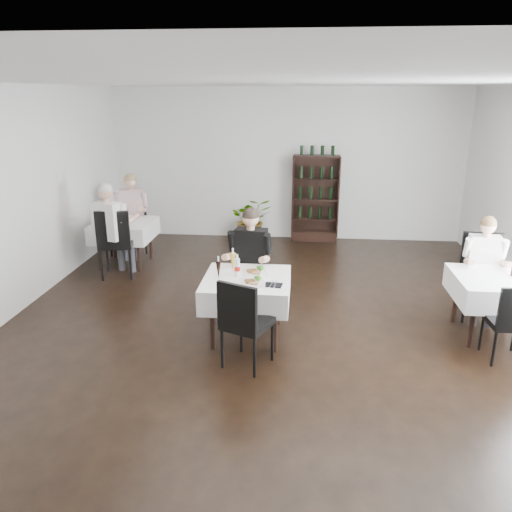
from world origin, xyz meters
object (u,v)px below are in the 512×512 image
at_px(wine_shelf, 315,200).
at_px(diner_main, 249,256).
at_px(main_table, 247,289).
at_px(potted_tree, 251,219).

relative_size(wine_shelf, diner_main, 1.17).
xyz_separation_m(main_table, diner_main, (-0.02, 0.54, 0.24)).
xyz_separation_m(main_table, potted_tree, (-0.37, 4.20, -0.18)).
bearing_deg(wine_shelf, main_table, -101.78).
bearing_deg(diner_main, potted_tree, 95.40).
bearing_deg(main_table, diner_main, 92.57).
relative_size(main_table, diner_main, 0.69).
bearing_deg(potted_tree, main_table, -84.97).
bearing_deg(wine_shelf, potted_tree, -174.85).
relative_size(main_table, potted_tree, 1.16).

